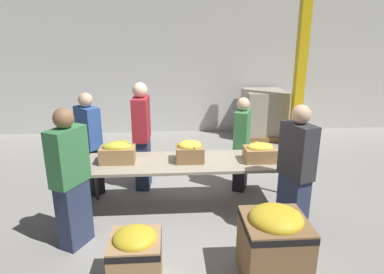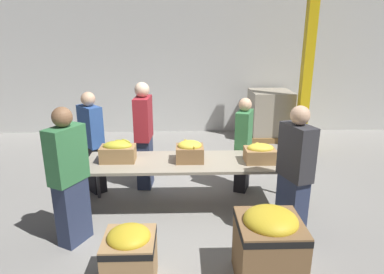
{
  "view_description": "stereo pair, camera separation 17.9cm",
  "coord_description": "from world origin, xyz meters",
  "px_view_note": "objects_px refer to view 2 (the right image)",
  "views": [
    {
      "loc": [
        -0.33,
        -4.56,
        2.54
      ],
      "look_at": [
        -0.01,
        0.02,
        1.1
      ],
      "focal_mm": 32.0,
      "sensor_mm": 36.0,
      "label": 1
    },
    {
      "loc": [
        -0.15,
        -4.57,
        2.54
      ],
      "look_at": [
        -0.01,
        0.02,
        1.1
      ],
      "focal_mm": 32.0,
      "sensor_mm": 36.0,
      "label": 2
    }
  ],
  "objects_px": {
    "volunteer_0": "(144,136)",
    "pallet_stack_0": "(270,115)",
    "banana_box_1": "(190,151)",
    "volunteer_2": "(243,145)",
    "sorting_table": "(193,164)",
    "donation_bin_1": "(269,245)",
    "volunteer_3": "(69,178)",
    "volunteer_1": "(294,175)",
    "donation_bin_0": "(130,255)",
    "banana_box_0": "(118,151)",
    "banana_box_2": "(260,153)",
    "volunteer_4": "(92,143)",
    "support_pillar": "(308,57)"
  },
  "relations": [
    {
      "from": "volunteer_3",
      "to": "support_pillar",
      "type": "xyz_separation_m",
      "value": [
        4.02,
        3.53,
        1.14
      ]
    },
    {
      "from": "volunteer_1",
      "to": "banana_box_2",
      "type": "bearing_deg",
      "value": 2.57
    },
    {
      "from": "volunteer_3",
      "to": "banana_box_1",
      "type": "bearing_deg",
      "value": -33.32
    },
    {
      "from": "banana_box_0",
      "to": "sorting_table",
      "type": "bearing_deg",
      "value": -1.1
    },
    {
      "from": "volunteer_3",
      "to": "donation_bin_1",
      "type": "distance_m",
      "value": 2.4
    },
    {
      "from": "volunteer_3",
      "to": "pallet_stack_0",
      "type": "xyz_separation_m",
      "value": [
        3.47,
        4.24,
        -0.29
      ]
    },
    {
      "from": "volunteer_1",
      "to": "support_pillar",
      "type": "bearing_deg",
      "value": -39.28
    },
    {
      "from": "banana_box_1",
      "to": "banana_box_2",
      "type": "bearing_deg",
      "value": -3.88
    },
    {
      "from": "sorting_table",
      "to": "donation_bin_1",
      "type": "relative_size",
      "value": 3.69
    },
    {
      "from": "volunteer_1",
      "to": "donation_bin_0",
      "type": "bearing_deg",
      "value": 94.45
    },
    {
      "from": "volunteer_1",
      "to": "volunteer_3",
      "type": "xyz_separation_m",
      "value": [
        -2.72,
        -0.04,
        0.01
      ]
    },
    {
      "from": "banana_box_0",
      "to": "donation_bin_0",
      "type": "bearing_deg",
      "value": -77.07
    },
    {
      "from": "volunteer_3",
      "to": "volunteer_1",
      "type": "bearing_deg",
      "value": -61.32
    },
    {
      "from": "sorting_table",
      "to": "volunteer_4",
      "type": "height_order",
      "value": "volunteer_4"
    },
    {
      "from": "volunteer_0",
      "to": "banana_box_1",
      "type": "bearing_deg",
      "value": 47.08
    },
    {
      "from": "volunteer_0",
      "to": "banana_box_2",
      "type": "bearing_deg",
      "value": 67.81
    },
    {
      "from": "donation_bin_1",
      "to": "volunteer_0",
      "type": "bearing_deg",
      "value": 122.39
    },
    {
      "from": "volunteer_3",
      "to": "donation_bin_0",
      "type": "relative_size",
      "value": 2.64
    },
    {
      "from": "banana_box_1",
      "to": "volunteer_4",
      "type": "height_order",
      "value": "volunteer_4"
    },
    {
      "from": "banana_box_1",
      "to": "donation_bin_0",
      "type": "xyz_separation_m",
      "value": [
        -0.65,
        -1.58,
        -0.55
      ]
    },
    {
      "from": "banana_box_2",
      "to": "donation_bin_1",
      "type": "xyz_separation_m",
      "value": [
        -0.22,
        -1.52,
        -0.44
      ]
    },
    {
      "from": "volunteer_4",
      "to": "pallet_stack_0",
      "type": "distance_m",
      "value": 4.54
    },
    {
      "from": "banana_box_2",
      "to": "banana_box_1",
      "type": "bearing_deg",
      "value": 176.12
    },
    {
      "from": "volunteer_3",
      "to": "pallet_stack_0",
      "type": "bearing_deg",
      "value": -11.53
    },
    {
      "from": "banana_box_2",
      "to": "volunteer_0",
      "type": "xyz_separation_m",
      "value": [
        -1.72,
        0.85,
        -0.01
      ]
    },
    {
      "from": "volunteer_0",
      "to": "pallet_stack_0",
      "type": "distance_m",
      "value": 3.83
    },
    {
      "from": "volunteer_4",
      "to": "volunteer_2",
      "type": "bearing_deg",
      "value": 48.21
    },
    {
      "from": "banana_box_2",
      "to": "volunteer_2",
      "type": "bearing_deg",
      "value": 99.58
    },
    {
      "from": "banana_box_0",
      "to": "volunteer_0",
      "type": "xyz_separation_m",
      "value": [
        0.29,
        0.77,
        -0.02
      ]
    },
    {
      "from": "pallet_stack_0",
      "to": "banana_box_2",
      "type": "bearing_deg",
      "value": -106.37
    },
    {
      "from": "volunteer_4",
      "to": "pallet_stack_0",
      "type": "bearing_deg",
      "value": 86.97
    },
    {
      "from": "volunteer_4",
      "to": "donation_bin_1",
      "type": "xyz_separation_m",
      "value": [
        2.31,
        -2.22,
        -0.38
      ]
    },
    {
      "from": "volunteer_2",
      "to": "support_pillar",
      "type": "xyz_separation_m",
      "value": [
        1.69,
        2.12,
        1.24
      ]
    },
    {
      "from": "sorting_table",
      "to": "volunteer_3",
      "type": "bearing_deg",
      "value": -151.97
    },
    {
      "from": "banana_box_0",
      "to": "volunteer_1",
      "type": "bearing_deg",
      "value": -18.84
    },
    {
      "from": "volunteer_1",
      "to": "donation_bin_1",
      "type": "height_order",
      "value": "volunteer_1"
    },
    {
      "from": "donation_bin_0",
      "to": "support_pillar",
      "type": "height_order",
      "value": "support_pillar"
    },
    {
      "from": "banana_box_1",
      "to": "donation_bin_0",
      "type": "relative_size",
      "value": 0.6
    },
    {
      "from": "support_pillar",
      "to": "volunteer_0",
      "type": "bearing_deg",
      "value": -149.49
    },
    {
      "from": "banana_box_0",
      "to": "donation_bin_1",
      "type": "xyz_separation_m",
      "value": [
        1.79,
        -1.6,
        -0.46
      ]
    },
    {
      "from": "pallet_stack_0",
      "to": "volunteer_2",
      "type": "bearing_deg",
      "value": -112.04
    },
    {
      "from": "banana_box_1",
      "to": "support_pillar",
      "type": "relative_size",
      "value": 0.1
    },
    {
      "from": "banana_box_2",
      "to": "volunteer_1",
      "type": "bearing_deg",
      "value": -68.59
    },
    {
      "from": "sorting_table",
      "to": "donation_bin_1",
      "type": "distance_m",
      "value": 1.76
    },
    {
      "from": "banana_box_1",
      "to": "volunteer_2",
      "type": "distance_m",
      "value": 1.08
    },
    {
      "from": "sorting_table",
      "to": "banana_box_1",
      "type": "xyz_separation_m",
      "value": [
        -0.05,
        0.0,
        0.2
      ]
    },
    {
      "from": "volunteer_0",
      "to": "volunteer_3",
      "type": "height_order",
      "value": "volunteer_0"
    },
    {
      "from": "banana_box_0",
      "to": "volunteer_2",
      "type": "relative_size",
      "value": 0.32
    },
    {
      "from": "volunteer_2",
      "to": "volunteer_4",
      "type": "distance_m",
      "value": 2.42
    },
    {
      "from": "donation_bin_0",
      "to": "donation_bin_1",
      "type": "xyz_separation_m",
      "value": [
        1.42,
        -0.0,
        0.09
      ]
    }
  ]
}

